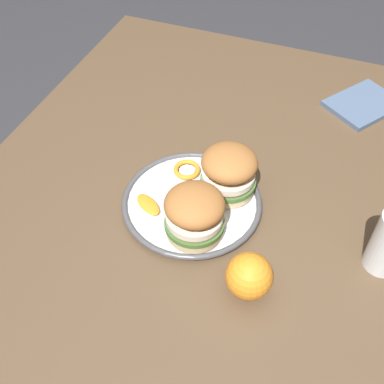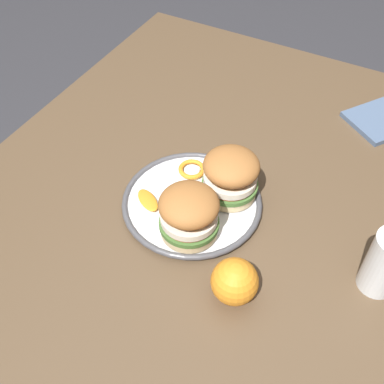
{
  "view_description": "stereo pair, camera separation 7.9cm",
  "coord_description": "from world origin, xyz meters",
  "views": [
    {
      "loc": [
        -0.56,
        -0.21,
        1.45
      ],
      "look_at": [
        0.02,
        0.01,
        0.76
      ],
      "focal_mm": 44.56,
      "sensor_mm": 36.0,
      "label": 1
    },
    {
      "loc": [
        -0.52,
        -0.28,
        1.45
      ],
      "look_at": [
        0.02,
        0.01,
        0.76
      ],
      "focal_mm": 44.56,
      "sensor_mm": 36.0,
      "label": 2
    }
  ],
  "objects": [
    {
      "name": "ground_plane",
      "position": [
        0.0,
        0.0,
        0.0
      ],
      "size": [
        8.0,
        8.0,
        0.0
      ],
      "primitive_type": "plane",
      "color": "#333338"
    },
    {
      "name": "dining_table",
      "position": [
        0.0,
        0.0,
        0.64
      ],
      "size": [
        1.35,
        0.96,
        0.72
      ],
      "color": "brown",
      "rests_on": "ground"
    },
    {
      "name": "dinner_plate",
      "position": [
        0.02,
        0.01,
        0.73
      ],
      "size": [
        0.28,
        0.28,
        0.02
      ],
      "color": "white",
      "rests_on": "dining_table"
    },
    {
      "name": "sandwich_half_left",
      "position": [
        0.08,
        -0.05,
        0.79
      ],
      "size": [
        0.13,
        0.13,
        0.1
      ],
      "color": "beige",
      "rests_on": "dinner_plate"
    },
    {
      "name": "sandwich_half_right",
      "position": [
        -0.05,
        -0.02,
        0.79
      ],
      "size": [
        0.14,
        0.14,
        0.1
      ],
      "color": "beige",
      "rests_on": "dinner_plate"
    },
    {
      "name": "orange_peel_curled",
      "position": [
        0.09,
        0.05,
        0.75
      ],
      "size": [
        0.07,
        0.07,
        0.01
      ],
      "color": "orange",
      "rests_on": "dinner_plate"
    },
    {
      "name": "orange_peel_strip_long",
      "position": [
        -0.02,
        0.08,
        0.75
      ],
      "size": [
        0.06,
        0.07,
        0.01
      ],
      "color": "orange",
      "rests_on": "dinner_plate"
    },
    {
      "name": "drinking_glass",
      "position": [
        0.02,
        -0.36,
        0.78
      ],
      "size": [
        0.07,
        0.07,
        0.13
      ],
      "color": "white",
      "rests_on": "dining_table"
    },
    {
      "name": "whole_orange",
      "position": [
        -0.12,
        -0.15,
        0.77
      ],
      "size": [
        0.08,
        0.08,
        0.08
      ],
      "primitive_type": "sphere",
      "color": "orange",
      "rests_on": "dining_table"
    }
  ]
}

